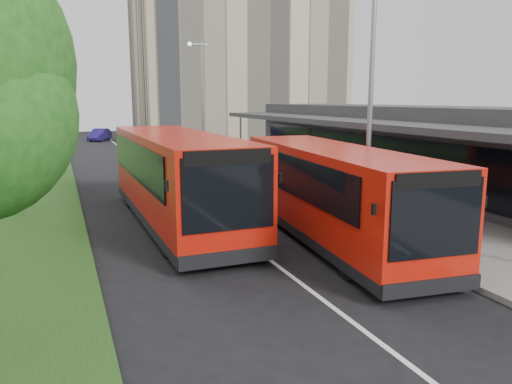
{
  "coord_description": "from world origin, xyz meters",
  "views": [
    {
      "loc": [
        -5.15,
        -11.71,
        4.34
      ],
      "look_at": [
        0.43,
        2.42,
        1.5
      ],
      "focal_mm": 35.0,
      "sensor_mm": 36.0,
      "label": 1
    }
  ],
  "objects_px": {
    "lamp_post_near": "(369,87)",
    "litter_bin": "(290,179)",
    "lamp_post_far": "(201,93)",
    "car_far": "(100,135)",
    "car_near": "(136,137)",
    "tree_mid": "(1,91)",
    "bus_second": "(177,178)",
    "bollard": "(231,157)",
    "tree_far": "(20,78)",
    "bus_main": "(333,194)"
  },
  "relations": [
    {
      "from": "bus_main",
      "to": "car_near",
      "type": "height_order",
      "value": "bus_main"
    },
    {
      "from": "tree_far",
      "to": "lamp_post_near",
      "type": "bearing_deg",
      "value": -59.71
    },
    {
      "from": "car_near",
      "to": "lamp_post_near",
      "type": "bearing_deg",
      "value": -95.84
    },
    {
      "from": "car_far",
      "to": "car_near",
      "type": "bearing_deg",
      "value": -37.91
    },
    {
      "from": "tree_mid",
      "to": "bollard",
      "type": "height_order",
      "value": "tree_mid"
    },
    {
      "from": "lamp_post_far",
      "to": "bus_second",
      "type": "height_order",
      "value": "lamp_post_far"
    },
    {
      "from": "tree_mid",
      "to": "car_far",
      "type": "bearing_deg",
      "value": 80.21
    },
    {
      "from": "bus_main",
      "to": "litter_bin",
      "type": "height_order",
      "value": "bus_main"
    },
    {
      "from": "car_near",
      "to": "litter_bin",
      "type": "bearing_deg",
      "value": -93.29
    },
    {
      "from": "tree_mid",
      "to": "bollard",
      "type": "distance_m",
      "value": 15.7
    },
    {
      "from": "lamp_post_near",
      "to": "bollard",
      "type": "distance_m",
      "value": 16.84
    },
    {
      "from": "litter_bin",
      "to": "lamp_post_far",
      "type": "bearing_deg",
      "value": 93.65
    },
    {
      "from": "tree_far",
      "to": "bus_main",
      "type": "height_order",
      "value": "tree_far"
    },
    {
      "from": "bus_second",
      "to": "litter_bin",
      "type": "distance_m",
      "value": 7.65
    },
    {
      "from": "bus_main",
      "to": "litter_bin",
      "type": "xyz_separation_m",
      "value": [
        2.38,
        8.01,
        -0.86
      ]
    },
    {
      "from": "litter_bin",
      "to": "car_near",
      "type": "relative_size",
      "value": 0.25
    },
    {
      "from": "car_near",
      "to": "bollard",
      "type": "bearing_deg",
      "value": -90.16
    },
    {
      "from": "tree_mid",
      "to": "litter_bin",
      "type": "relative_size",
      "value": 7.48
    },
    {
      "from": "tree_mid",
      "to": "bollard",
      "type": "xyz_separation_m",
      "value": [
        12.05,
        9.28,
        -3.9
      ]
    },
    {
      "from": "tree_mid",
      "to": "litter_bin",
      "type": "bearing_deg",
      "value": 1.59
    },
    {
      "from": "lamp_post_far",
      "to": "bus_main",
      "type": "bearing_deg",
      "value": -94.36
    },
    {
      "from": "lamp_post_far",
      "to": "bollard",
      "type": "height_order",
      "value": "lamp_post_far"
    },
    {
      "from": "tree_mid",
      "to": "bus_main",
      "type": "bearing_deg",
      "value": -38.79
    },
    {
      "from": "car_near",
      "to": "bus_main",
      "type": "bearing_deg",
      "value": -98.37
    },
    {
      "from": "bus_second",
      "to": "car_far",
      "type": "bearing_deg",
      "value": 88.87
    },
    {
      "from": "litter_bin",
      "to": "car_near",
      "type": "xyz_separation_m",
      "value": [
        -3.09,
        28.45,
        0.04
      ]
    },
    {
      "from": "tree_far",
      "to": "tree_mid",
      "type": "bearing_deg",
      "value": -90.0
    },
    {
      "from": "tree_mid",
      "to": "lamp_post_near",
      "type": "xyz_separation_m",
      "value": [
        11.13,
        -7.05,
        0.09
      ]
    },
    {
      "from": "tree_far",
      "to": "lamp_post_far",
      "type": "relative_size",
      "value": 1.07
    },
    {
      "from": "tree_mid",
      "to": "litter_bin",
      "type": "distance_m",
      "value": 12.59
    },
    {
      "from": "lamp_post_far",
      "to": "bus_main",
      "type": "xyz_separation_m",
      "value": [
        -1.57,
        -20.63,
        -3.23
      ]
    },
    {
      "from": "bollard",
      "to": "car_near",
      "type": "relative_size",
      "value": 0.29
    },
    {
      "from": "lamp_post_far",
      "to": "car_near",
      "type": "xyz_separation_m",
      "value": [
        -2.29,
        15.83,
        -4.05
      ]
    },
    {
      "from": "tree_far",
      "to": "bus_main",
      "type": "bearing_deg",
      "value": -64.1
    },
    {
      "from": "bus_second",
      "to": "car_near",
      "type": "bearing_deg",
      "value": 83.67
    },
    {
      "from": "tree_far",
      "to": "lamp_post_far",
      "type": "height_order",
      "value": "tree_far"
    },
    {
      "from": "lamp_post_far",
      "to": "car_far",
      "type": "bearing_deg",
      "value": 103.73
    },
    {
      "from": "lamp_post_near",
      "to": "bus_main",
      "type": "bearing_deg",
      "value": -158.25
    },
    {
      "from": "lamp_post_far",
      "to": "litter_bin",
      "type": "distance_m",
      "value": 13.29
    },
    {
      "from": "tree_mid",
      "to": "litter_bin",
      "type": "xyz_separation_m",
      "value": [
        11.93,
        0.33,
        -3.99
      ]
    },
    {
      "from": "lamp_post_near",
      "to": "litter_bin",
      "type": "height_order",
      "value": "lamp_post_near"
    },
    {
      "from": "tree_mid",
      "to": "bus_main",
      "type": "height_order",
      "value": "tree_mid"
    },
    {
      "from": "lamp_post_near",
      "to": "litter_bin",
      "type": "distance_m",
      "value": 8.48
    },
    {
      "from": "tree_mid",
      "to": "lamp_post_near",
      "type": "distance_m",
      "value": 13.18
    },
    {
      "from": "bus_main",
      "to": "car_near",
      "type": "distance_m",
      "value": 36.48
    },
    {
      "from": "lamp_post_near",
      "to": "litter_bin",
      "type": "xyz_separation_m",
      "value": [
        0.8,
        7.38,
        -4.09
      ]
    },
    {
      "from": "tree_mid",
      "to": "lamp_post_far",
      "type": "xyz_separation_m",
      "value": [
        11.13,
        12.95,
        0.09
      ]
    },
    {
      "from": "lamp_post_far",
      "to": "car_near",
      "type": "height_order",
      "value": "lamp_post_far"
    },
    {
      "from": "lamp_post_far",
      "to": "litter_bin",
      "type": "bearing_deg",
      "value": -86.35
    },
    {
      "from": "bus_second",
      "to": "car_far",
      "type": "relative_size",
      "value": 2.9
    }
  ]
}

